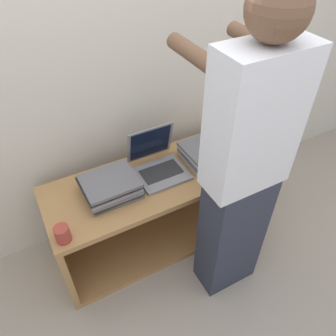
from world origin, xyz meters
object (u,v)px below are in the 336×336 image
at_px(laptop_stack_left, 110,187).
at_px(person, 243,173).
at_px(laptop_stack_right, 207,152).
at_px(mug, 63,234).
at_px(laptop_open, 158,164).

height_order(laptop_stack_left, person, person).
relative_size(laptop_stack_left, laptop_stack_right, 1.01).
height_order(laptop_stack_left, laptop_stack_right, same).
distance_m(laptop_stack_right, mug, 1.00).
height_order(laptop_open, laptop_stack_left, laptop_open).
bearing_deg(laptop_open, mug, -159.48).
distance_m(laptop_stack_left, mug, 0.38).
height_order(laptop_open, laptop_stack_right, laptop_open).
relative_size(laptop_open, mug, 3.40).
bearing_deg(laptop_open, person, -68.40).
distance_m(laptop_open, laptop_stack_left, 0.33).
relative_size(laptop_stack_left, mug, 3.48).
relative_size(laptop_open, laptop_stack_right, 0.99).
distance_m(laptop_open, person, 0.61).
bearing_deg(person, laptop_stack_left, 139.06).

